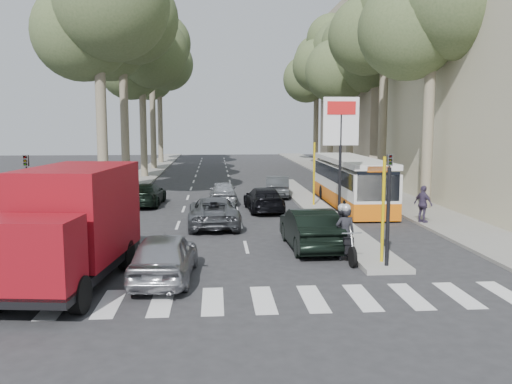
{
  "coord_description": "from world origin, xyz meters",
  "views": [
    {
      "loc": [
        -2.0,
        -17.45,
        4.55
      ],
      "look_at": [
        -0.28,
        5.41,
        1.6
      ],
      "focal_mm": 38.0,
      "sensor_mm": 36.0,
      "label": 1
    }
  ],
  "objects_px": {
    "motorcycle": "(344,234)",
    "city_bus": "(351,181)",
    "silver_hatchback": "(164,256)",
    "dark_hatchback": "(310,228)",
    "red_truck": "(71,224)"
  },
  "relations": [
    {
      "from": "dark_hatchback",
      "to": "motorcycle",
      "type": "distance_m",
      "value": 1.88
    },
    {
      "from": "city_bus",
      "to": "dark_hatchback",
      "type": "bearing_deg",
      "value": -111.78
    },
    {
      "from": "red_truck",
      "to": "motorcycle",
      "type": "distance_m",
      "value": 8.6
    },
    {
      "from": "silver_hatchback",
      "to": "dark_hatchback",
      "type": "relative_size",
      "value": 0.93
    },
    {
      "from": "red_truck",
      "to": "city_bus",
      "type": "bearing_deg",
      "value": 57.15
    },
    {
      "from": "motorcycle",
      "to": "silver_hatchback",
      "type": "bearing_deg",
      "value": -164.19
    },
    {
      "from": "silver_hatchback",
      "to": "dark_hatchback",
      "type": "height_order",
      "value": "dark_hatchback"
    },
    {
      "from": "dark_hatchback",
      "to": "red_truck",
      "type": "relative_size",
      "value": 0.7
    },
    {
      "from": "motorcycle",
      "to": "city_bus",
      "type": "bearing_deg",
      "value": 71.51
    },
    {
      "from": "silver_hatchback",
      "to": "city_bus",
      "type": "height_order",
      "value": "city_bus"
    },
    {
      "from": "silver_hatchback",
      "to": "city_bus",
      "type": "distance_m",
      "value": 15.99
    },
    {
      "from": "silver_hatchback",
      "to": "motorcycle",
      "type": "bearing_deg",
      "value": -157.7
    },
    {
      "from": "city_bus",
      "to": "silver_hatchback",
      "type": "bearing_deg",
      "value": -123.14
    },
    {
      "from": "motorcycle",
      "to": "dark_hatchback",
      "type": "bearing_deg",
      "value": 113.49
    },
    {
      "from": "red_truck",
      "to": "dark_hatchback",
      "type": "bearing_deg",
      "value": 35.05
    }
  ]
}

